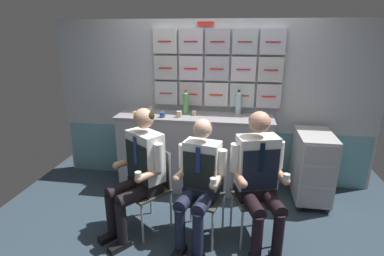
{
  "coord_description": "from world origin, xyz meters",
  "views": [
    {
      "loc": [
        0.34,
        -2.52,
        2.01
      ],
      "look_at": [
        -0.14,
        0.55,
        1.0
      ],
      "focal_mm": 28.13,
      "sensor_mm": 36.0,
      "label": 1
    }
  ],
  "objects_px": {
    "folding_chair_center": "(204,185)",
    "snack_banana": "(139,112)",
    "crew_member_center": "(199,179)",
    "crew_member_right": "(259,174)",
    "paper_cup_blue": "(194,113)",
    "crew_member_left": "(139,167)",
    "sparkling_bottle_green": "(186,103)",
    "folding_chair_right": "(252,185)",
    "service_trolley": "(312,165)",
    "folding_chair_left": "(153,180)"
  },
  "relations": [
    {
      "from": "folding_chair_center",
      "to": "snack_banana",
      "type": "xyz_separation_m",
      "value": [
        -0.96,
        0.9,
        0.49
      ]
    },
    {
      "from": "crew_member_center",
      "to": "crew_member_right",
      "type": "distance_m",
      "value": 0.57
    },
    {
      "from": "folding_chair_center",
      "to": "paper_cup_blue",
      "type": "relative_size",
      "value": 13.98
    },
    {
      "from": "crew_member_left",
      "to": "sparkling_bottle_green",
      "type": "relative_size",
      "value": 4.27
    },
    {
      "from": "folding_chair_right",
      "to": "snack_banana",
      "type": "relative_size",
      "value": 4.95
    },
    {
      "from": "service_trolley",
      "to": "crew_member_right",
      "type": "relative_size",
      "value": 0.66
    },
    {
      "from": "crew_member_right",
      "to": "paper_cup_blue",
      "type": "xyz_separation_m",
      "value": [
        -0.76,
        1.01,
        0.29
      ]
    },
    {
      "from": "service_trolley",
      "to": "folding_chair_left",
      "type": "distance_m",
      "value": 1.91
    },
    {
      "from": "crew_member_left",
      "to": "folding_chair_center",
      "type": "xyz_separation_m",
      "value": [
        0.64,
        0.09,
        -0.2
      ]
    },
    {
      "from": "folding_chair_left",
      "to": "crew_member_center",
      "type": "height_order",
      "value": "crew_member_center"
    },
    {
      "from": "crew_member_right",
      "to": "snack_banana",
      "type": "xyz_separation_m",
      "value": [
        -1.48,
        0.98,
        0.28
      ]
    },
    {
      "from": "crew_member_left",
      "to": "paper_cup_blue",
      "type": "distance_m",
      "value": 1.14
    },
    {
      "from": "crew_member_center",
      "to": "snack_banana",
      "type": "distance_m",
      "value": 1.44
    },
    {
      "from": "service_trolley",
      "to": "folding_chair_right",
      "type": "distance_m",
      "value": 1.03
    },
    {
      "from": "folding_chair_center",
      "to": "sparkling_bottle_green",
      "type": "relative_size",
      "value": 2.78
    },
    {
      "from": "folding_chair_right",
      "to": "paper_cup_blue",
      "type": "height_order",
      "value": "paper_cup_blue"
    },
    {
      "from": "crew_member_left",
      "to": "service_trolley",
      "type": "bearing_deg",
      "value": 25.6
    },
    {
      "from": "folding_chair_left",
      "to": "folding_chair_center",
      "type": "bearing_deg",
      "value": -3.34
    },
    {
      "from": "folding_chair_left",
      "to": "sparkling_bottle_green",
      "type": "xyz_separation_m",
      "value": [
        0.18,
        0.94,
        0.61
      ]
    },
    {
      "from": "paper_cup_blue",
      "to": "service_trolley",
      "type": "bearing_deg",
      "value": -5.44
    },
    {
      "from": "folding_chair_center",
      "to": "folding_chair_right",
      "type": "height_order",
      "value": "same"
    },
    {
      "from": "crew_member_left",
      "to": "crew_member_center",
      "type": "bearing_deg",
      "value": -6.2
    },
    {
      "from": "service_trolley",
      "to": "crew_member_left",
      "type": "height_order",
      "value": "crew_member_left"
    },
    {
      "from": "service_trolley",
      "to": "crew_member_right",
      "type": "bearing_deg",
      "value": -128.27
    },
    {
      "from": "sparkling_bottle_green",
      "to": "paper_cup_blue",
      "type": "xyz_separation_m",
      "value": [
        0.12,
        -0.04,
        -0.12
      ]
    },
    {
      "from": "folding_chair_left",
      "to": "crew_member_center",
      "type": "xyz_separation_m",
      "value": [
        0.51,
        -0.19,
        0.15
      ]
    },
    {
      "from": "folding_chair_center",
      "to": "folding_chair_right",
      "type": "relative_size",
      "value": 1.0
    },
    {
      "from": "crew_member_right",
      "to": "paper_cup_blue",
      "type": "height_order",
      "value": "crew_member_right"
    },
    {
      "from": "folding_chair_left",
      "to": "snack_banana",
      "type": "relative_size",
      "value": 4.95
    },
    {
      "from": "folding_chair_right",
      "to": "sparkling_bottle_green",
      "type": "bearing_deg",
      "value": 132.63
    },
    {
      "from": "crew_member_center",
      "to": "crew_member_right",
      "type": "relative_size",
      "value": 0.94
    },
    {
      "from": "snack_banana",
      "to": "crew_member_center",
      "type": "bearing_deg",
      "value": -48.95
    },
    {
      "from": "folding_chair_right",
      "to": "folding_chair_center",
      "type": "bearing_deg",
      "value": -171.67
    },
    {
      "from": "folding_chair_center",
      "to": "crew_member_right",
      "type": "distance_m",
      "value": 0.57
    },
    {
      "from": "folding_chair_left",
      "to": "folding_chair_right",
      "type": "xyz_separation_m",
      "value": [
        1.02,
        0.04,
        0.0
      ]
    },
    {
      "from": "sparkling_bottle_green",
      "to": "paper_cup_blue",
      "type": "relative_size",
      "value": 5.03
    },
    {
      "from": "folding_chair_right",
      "to": "sparkling_bottle_green",
      "type": "height_order",
      "value": "sparkling_bottle_green"
    },
    {
      "from": "folding_chair_center",
      "to": "crew_member_right",
      "type": "bearing_deg",
      "value": -8.8
    },
    {
      "from": "folding_chair_right",
      "to": "paper_cup_blue",
      "type": "bearing_deg",
      "value": 129.78
    },
    {
      "from": "folding_chair_right",
      "to": "crew_member_right",
      "type": "relative_size",
      "value": 0.65
    },
    {
      "from": "crew_member_left",
      "to": "crew_member_right",
      "type": "bearing_deg",
      "value": 0.63
    },
    {
      "from": "crew_member_right",
      "to": "crew_member_center",
      "type": "bearing_deg",
      "value": -171.98
    },
    {
      "from": "folding_chair_right",
      "to": "snack_banana",
      "type": "xyz_separation_m",
      "value": [
        -1.43,
        0.83,
        0.49
      ]
    },
    {
      "from": "folding_chair_center",
      "to": "paper_cup_blue",
      "type": "height_order",
      "value": "paper_cup_blue"
    },
    {
      "from": "folding_chair_left",
      "to": "crew_member_right",
      "type": "height_order",
      "value": "crew_member_right"
    },
    {
      "from": "folding_chair_left",
      "to": "snack_banana",
      "type": "xyz_separation_m",
      "value": [
        -0.41,
        0.87,
        0.49
      ]
    },
    {
      "from": "folding_chair_right",
      "to": "crew_member_right",
      "type": "bearing_deg",
      "value": -72.6
    },
    {
      "from": "folding_chair_left",
      "to": "sparkling_bottle_green",
      "type": "relative_size",
      "value": 2.78
    },
    {
      "from": "folding_chair_left",
      "to": "folding_chair_center",
      "type": "relative_size",
      "value": 1.0
    },
    {
      "from": "folding_chair_center",
      "to": "paper_cup_blue",
      "type": "xyz_separation_m",
      "value": [
        -0.24,
        0.93,
        0.5
      ]
    }
  ]
}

